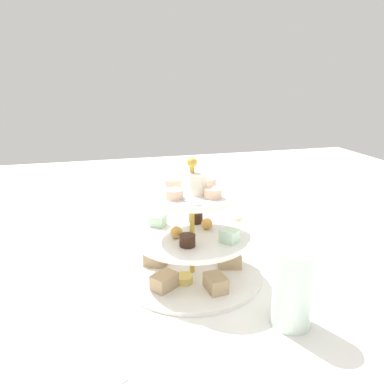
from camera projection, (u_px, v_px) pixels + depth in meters
name	position (u px, v px, depth m)	size (l,w,h in m)	color
ground_plane	(192.00, 276.00, 0.80)	(2.40, 2.40, 0.00)	white
tiered_serving_stand	(192.00, 244.00, 0.78)	(0.29, 0.29, 0.25)	white
water_glass_tall_right	(293.00, 288.00, 0.63)	(0.07, 0.07, 0.14)	silver
water_glass_short_left	(183.00, 221.00, 1.01)	(0.06, 0.06, 0.07)	silver
teacup_with_saucer	(230.00, 225.00, 1.00)	(0.09, 0.09, 0.05)	white
butter_knife_left	(89.00, 353.00, 0.58)	(0.17, 0.01, 0.00)	silver
butter_knife_right	(305.00, 255.00, 0.89)	(0.17, 0.01, 0.00)	silver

